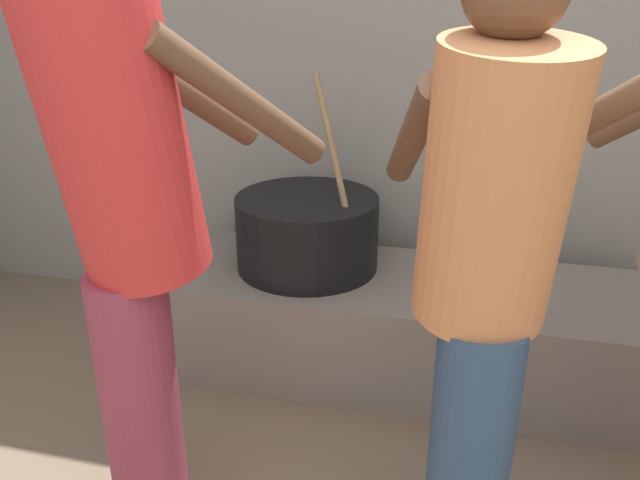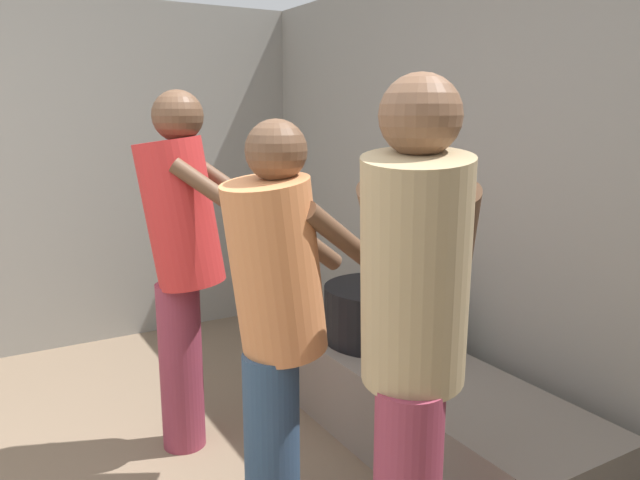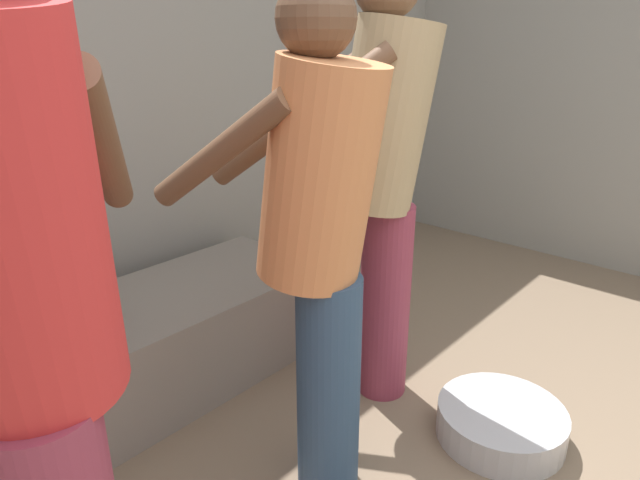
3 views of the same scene
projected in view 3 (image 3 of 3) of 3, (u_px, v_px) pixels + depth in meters
The scene contains 6 objects.
block_enclosure_rear at pixel (89, 100), 2.36m from camera, with size 5.42×0.20×2.30m, color gray.
hearth_ledge at pixel (117, 361), 2.17m from camera, with size 1.83×0.60×0.41m, color slate.
cook_in_tan_shirt at pixel (382, 165), 2.01m from camera, with size 0.72×0.70×1.67m.
cook_in_red_shirt at pixel (26, 321), 0.92m from camera, with size 0.63×0.75×1.66m.
cook_in_orange_shirt at pixel (319, 232), 1.56m from camera, with size 0.48×0.71×1.55m.
metal_mixing_bowl at pixel (501, 423), 2.04m from camera, with size 0.47×0.47×0.12m, color #B7B7BC.
Camera 3 is at (-1.15, 0.10, 1.40)m, focal length 30.92 mm.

